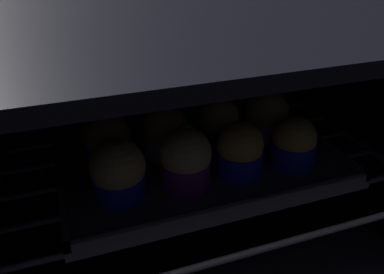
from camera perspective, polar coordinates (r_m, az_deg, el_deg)
oven_cavity at (r=59.29cm, az=-1.03°, el=1.18°), size 59.00×47.00×37.00cm
oven_rack at (r=57.53cm, az=0.36°, el=-3.68°), size 54.80×42.00×0.80cm
baking_tray at (r=57.81cm, az=0.00°, el=-2.24°), size 38.57×30.78×2.20cm
muffin_row0_col0 at (r=47.02cm, az=-10.83°, el=-5.01°), size 6.71×6.71×7.75cm
muffin_row0_col1 at (r=48.28cm, az=-0.94°, el=-3.23°), size 6.49×6.49×8.04cm
muffin_row0_col2 at (r=50.77cm, az=7.06°, el=-1.95°), size 6.19×6.19×7.48cm
muffin_row0_col3 at (r=54.49cm, az=14.72°, el=-0.85°), size 6.19×6.19×7.01cm
muffin_row1_col0 at (r=53.91cm, az=-12.28°, el=-0.75°), size 6.41×6.41×7.31cm
muffin_row1_col1 at (r=55.00cm, az=-3.97°, el=0.75°), size 6.48×6.48×7.91cm
muffin_row1_col2 at (r=57.23cm, az=3.91°, el=2.00°), size 6.19×6.19×7.68cm
muffin_row1_col3 at (r=60.09cm, az=10.86°, el=2.97°), size 6.56×6.56×7.80cm
muffin_row2_col0 at (r=60.46cm, az=-12.72°, el=3.00°), size 6.46×6.46×7.88cm
muffin_row2_col1 at (r=61.28cm, az=-5.63°, el=4.04°), size 6.26×6.26×8.24cm
muffin_row2_col2 at (r=63.42cm, az=0.69°, el=4.75°), size 6.23×6.23×7.42cm
muffin_row2_col3 at (r=66.73cm, az=7.56°, el=5.68°), size 6.19×6.19×7.16cm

